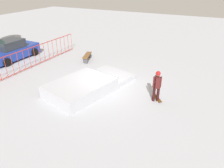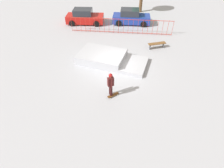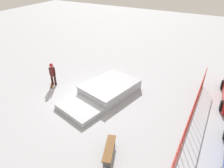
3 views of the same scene
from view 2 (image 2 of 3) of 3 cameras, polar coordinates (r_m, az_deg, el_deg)
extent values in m
plane|color=#A8AAB2|center=(14.36, 1.36, 4.83)|extent=(60.00, 60.00, 0.00)
cube|color=#B0B3BB|center=(15.12, -3.16, 8.34)|extent=(4.12, 3.38, 0.70)
cube|color=#B0B3BB|center=(14.58, 6.85, 5.83)|extent=(2.37, 2.95, 0.30)
cylinder|color=gray|center=(14.45, 3.52, 8.32)|extent=(0.70, 2.54, 0.08)
cylinder|color=black|center=(11.66, -0.22, -2.32)|extent=(0.15, 0.15, 0.82)
cylinder|color=black|center=(11.82, -0.59, -1.65)|extent=(0.15, 0.15, 0.82)
cube|color=#4C1919|center=(11.28, -0.42, 0.71)|extent=(0.44, 0.36, 0.60)
cylinder|color=#4C1919|center=(11.15, -0.11, 0.17)|extent=(0.09, 0.09, 0.60)
cylinder|color=#4C1919|center=(11.41, -0.73, 1.23)|extent=(0.09, 0.09, 0.60)
sphere|color=tan|center=(11.00, -0.43, 2.52)|extent=(0.22, 0.22, 0.22)
sphere|color=#A51919|center=(10.98, -0.43, 2.65)|extent=(0.25, 0.25, 0.25)
cube|color=#593314|center=(11.91, 0.34, -3.41)|extent=(0.75, 0.66, 0.02)
cylinder|color=silver|center=(11.76, -0.48, -4.44)|extent=(0.06, 0.06, 0.06)
cylinder|color=silver|center=(11.90, -1.09, -3.79)|extent=(0.06, 0.06, 0.06)
cylinder|color=silver|center=(11.99, 1.76, -3.40)|extent=(0.06, 0.06, 0.06)
cylinder|color=silver|center=(12.13, 1.14, -2.78)|extent=(0.06, 0.06, 0.06)
cylinder|color=#B22D23|center=(19.37, 2.85, 19.30)|extent=(10.27, 0.22, 0.05)
cylinder|color=#B22D23|center=(19.88, 2.72, 15.66)|extent=(10.27, 0.22, 0.05)
cylinder|color=#B22D23|center=(20.54, -12.38, 17.61)|extent=(0.03, 0.03, 1.50)
cylinder|color=#B22D23|center=(20.40, -11.00, 17.63)|extent=(0.03, 0.03, 1.50)
cylinder|color=#B22D23|center=(20.27, -9.61, 17.65)|extent=(0.03, 0.03, 1.50)
cylinder|color=#B22D23|center=(20.15, -8.20, 17.66)|extent=(0.03, 0.03, 1.50)
cylinder|color=#B22D23|center=(20.04, -6.77, 17.66)|extent=(0.03, 0.03, 1.50)
cylinder|color=#B22D23|center=(19.95, -5.33, 17.65)|extent=(0.03, 0.03, 1.50)
cylinder|color=#B22D23|center=(19.86, -3.88, 17.63)|extent=(0.03, 0.03, 1.50)
cylinder|color=#B22D23|center=(19.79, -2.41, 17.59)|extent=(0.03, 0.03, 1.50)
cylinder|color=#B22D23|center=(19.73, -0.94, 17.55)|extent=(0.03, 0.03, 1.50)
cylinder|color=#B22D23|center=(19.68, 0.55, 17.49)|extent=(0.03, 0.03, 1.50)
cylinder|color=#B22D23|center=(19.64, 2.03, 17.42)|extent=(0.03, 0.03, 1.50)
cylinder|color=#B22D23|center=(19.62, 3.53, 17.35)|extent=(0.03, 0.03, 1.50)
cylinder|color=#B22D23|center=(19.60, 5.02, 17.26)|extent=(0.03, 0.03, 1.50)
cylinder|color=#B22D23|center=(19.60, 6.51, 17.16)|extent=(0.03, 0.03, 1.50)
cylinder|color=#B22D23|center=(19.61, 8.00, 17.04)|extent=(0.03, 0.03, 1.50)
cylinder|color=#B22D23|center=(19.64, 9.49, 16.92)|extent=(0.03, 0.03, 1.50)
cylinder|color=#B22D23|center=(19.67, 10.96, 16.79)|extent=(0.03, 0.03, 1.50)
cylinder|color=#B22D23|center=(19.72, 12.43, 16.65)|extent=(0.03, 0.03, 1.50)
cylinder|color=#B22D23|center=(19.78, 13.90, 16.50)|extent=(0.03, 0.03, 1.50)
cylinder|color=#B22D23|center=(19.85, 15.34, 16.34)|extent=(0.03, 0.03, 1.50)
cylinder|color=#B22D23|center=(19.93, 16.78, 16.17)|extent=(0.03, 0.03, 1.50)
cylinder|color=#B22D23|center=(20.03, 18.20, 15.99)|extent=(0.03, 0.03, 1.50)
cube|color=brown|center=(17.35, 13.71, 12.03)|extent=(1.64, 0.91, 0.06)
cube|color=#4C4C51|center=(17.19, 11.60, 11.17)|extent=(0.08, 0.36, 0.42)
cube|color=#4C4C51|center=(17.75, 15.51, 11.49)|extent=(0.08, 0.36, 0.42)
cube|color=red|center=(22.30, -8.27, 19.34)|extent=(4.17, 1.88, 0.80)
cube|color=#262B33|center=(22.10, -9.00, 21.06)|extent=(2.06, 1.59, 0.64)
cylinder|color=black|center=(22.97, -4.35, 19.60)|extent=(0.65, 0.25, 0.64)
cylinder|color=black|center=(21.40, -4.84, 18.01)|extent=(0.65, 0.25, 0.64)
cylinder|color=black|center=(23.43, -11.32, 19.40)|extent=(0.65, 0.25, 0.64)
cylinder|color=black|center=(21.89, -12.23, 17.80)|extent=(0.65, 0.25, 0.64)
cube|color=#1E3899|center=(22.13, 5.96, 19.36)|extent=(4.11, 1.73, 0.80)
cube|color=#262B33|center=(21.89, 5.54, 21.16)|extent=(2.01, 1.51, 0.64)
cylinder|color=black|center=(23.07, 9.50, 19.28)|extent=(0.64, 0.22, 0.64)
cylinder|color=black|center=(21.48, 9.65, 17.70)|extent=(0.64, 0.22, 0.64)
cylinder|color=black|center=(23.04, 2.39, 19.73)|extent=(0.64, 0.22, 0.64)
cylinder|color=black|center=(21.46, 2.09, 18.18)|extent=(0.64, 0.22, 0.64)
cylinder|color=brown|center=(25.89, 8.89, 23.70)|extent=(0.40, 0.40, 2.43)
camera|label=1|loc=(12.49, -53.45, 13.58)|focal=33.20mm
camera|label=3|loc=(20.14, 35.12, 32.52)|focal=32.37mm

